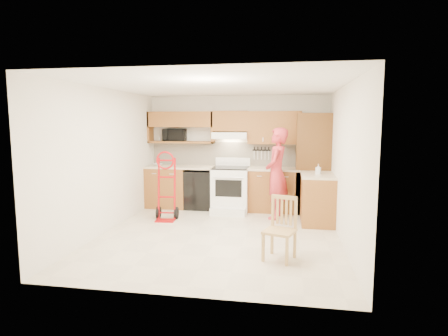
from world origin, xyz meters
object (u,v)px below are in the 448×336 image
(range, at_px, (230,186))
(dining_chair, at_px, (279,229))
(microwave, at_px, (175,135))
(person, at_px, (277,173))
(hand_truck, at_px, (166,189))

(range, relative_size, dining_chair, 1.28)
(microwave, relative_size, dining_chair, 0.57)
(range, xyz_separation_m, dining_chair, (1.10, -2.66, -0.12))
(range, bearing_deg, person, -20.55)
(hand_truck, relative_size, dining_chair, 1.38)
(person, bearing_deg, range, -102.29)
(microwave, distance_m, person, 2.54)
(range, distance_m, hand_truck, 1.45)
(hand_truck, distance_m, dining_chair, 2.86)
(range, height_order, hand_truck, hand_truck)
(person, bearing_deg, dining_chair, 11.19)
(range, xyz_separation_m, hand_truck, (-1.14, -0.89, 0.04))
(range, distance_m, dining_chair, 2.88)
(microwave, distance_m, range, 1.74)
(person, distance_m, hand_truck, 2.21)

